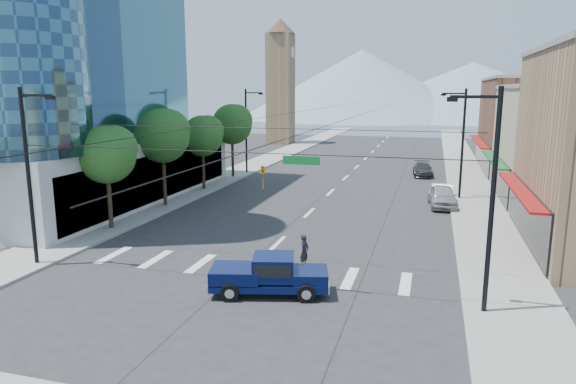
% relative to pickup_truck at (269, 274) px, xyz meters
% --- Properties ---
extents(ground, '(160.00, 160.00, 0.00)m').
position_rel_pickup_truck_xyz_m(ground, '(-1.85, 1.35, -0.92)').
color(ground, '#28282B').
rests_on(ground, ground).
extents(sidewalk_left, '(4.00, 120.00, 0.15)m').
position_rel_pickup_truck_xyz_m(sidewalk_left, '(-13.85, 41.35, -0.84)').
color(sidewalk_left, gray).
rests_on(sidewalk_left, ground).
extents(sidewalk_right, '(4.00, 120.00, 0.15)m').
position_rel_pickup_truck_xyz_m(sidewalk_right, '(10.15, 41.35, -0.84)').
color(sidewalk_right, gray).
rests_on(sidewalk_right, ground).
extents(shop_far, '(12.00, 18.00, 10.00)m').
position_rel_pickup_truck_xyz_m(shop_far, '(18.15, 41.35, 4.08)').
color(shop_far, brown).
rests_on(shop_far, ground).
extents(clock_tower, '(4.80, 4.80, 20.40)m').
position_rel_pickup_truck_xyz_m(clock_tower, '(-18.35, 63.35, 9.72)').
color(clock_tower, '#8C6B4C').
rests_on(clock_tower, ground).
extents(mountain_left, '(80.00, 80.00, 22.00)m').
position_rel_pickup_truck_xyz_m(mountain_left, '(-16.85, 151.35, 10.08)').
color(mountain_left, gray).
rests_on(mountain_left, ground).
extents(mountain_right, '(90.00, 90.00, 18.00)m').
position_rel_pickup_truck_xyz_m(mountain_right, '(18.15, 161.35, 8.08)').
color(mountain_right, gray).
rests_on(mountain_right, ground).
extents(tree_near, '(3.65, 3.64, 6.71)m').
position_rel_pickup_truck_xyz_m(tree_near, '(-12.92, 7.45, 4.07)').
color(tree_near, black).
rests_on(tree_near, ground).
extents(tree_midnear, '(4.09, 4.09, 7.52)m').
position_rel_pickup_truck_xyz_m(tree_midnear, '(-12.92, 14.45, 4.68)').
color(tree_midnear, black).
rests_on(tree_midnear, ground).
extents(tree_midfar, '(3.65, 3.64, 6.71)m').
position_rel_pickup_truck_xyz_m(tree_midfar, '(-12.92, 21.45, 4.07)').
color(tree_midfar, black).
rests_on(tree_midfar, ground).
extents(tree_far, '(4.09, 4.09, 7.52)m').
position_rel_pickup_truck_xyz_m(tree_far, '(-12.92, 28.45, 4.68)').
color(tree_far, black).
rests_on(tree_far, ground).
extents(signal_rig, '(21.80, 0.20, 9.00)m').
position_rel_pickup_truck_xyz_m(signal_rig, '(-1.66, 0.35, 3.73)').
color(signal_rig, black).
rests_on(signal_rig, ground).
extents(lamp_pole_nw, '(2.00, 0.25, 9.00)m').
position_rel_pickup_truck_xyz_m(lamp_pole_nw, '(-12.52, 31.35, 4.02)').
color(lamp_pole_nw, black).
rests_on(lamp_pole_nw, ground).
extents(lamp_pole_ne, '(2.00, 0.25, 9.00)m').
position_rel_pickup_truck_xyz_m(lamp_pole_ne, '(8.82, 23.35, 4.02)').
color(lamp_pole_ne, black).
rests_on(lamp_pole_ne, ground).
extents(pickup_truck, '(5.49, 3.05, 1.76)m').
position_rel_pickup_truck_xyz_m(pickup_truck, '(0.00, 0.00, 0.00)').
color(pickup_truck, '#081240').
rests_on(pickup_truck, ground).
extents(pedestrian, '(0.55, 0.70, 1.69)m').
position_rel_pickup_truck_xyz_m(pedestrian, '(0.65, 3.86, -0.07)').
color(pedestrian, black).
rests_on(pedestrian, ground).
extents(parked_car_near, '(2.39, 5.04, 1.66)m').
position_rel_pickup_truck_xyz_m(parked_car_near, '(7.55, 20.16, -0.09)').
color(parked_car_near, '#ADADB2').
rests_on(parked_car_near, ground).
extents(parked_car_mid, '(1.89, 4.54, 1.46)m').
position_rel_pickup_truck_xyz_m(parked_car_mid, '(7.55, 21.58, -0.19)').
color(parked_car_mid, silver).
rests_on(parked_car_mid, ground).
extents(parked_car_far, '(2.29, 4.91, 1.39)m').
position_rel_pickup_truck_xyz_m(parked_car_far, '(5.75, 34.81, -0.22)').
color(parked_car_far, '#303033').
rests_on(parked_car_far, ground).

